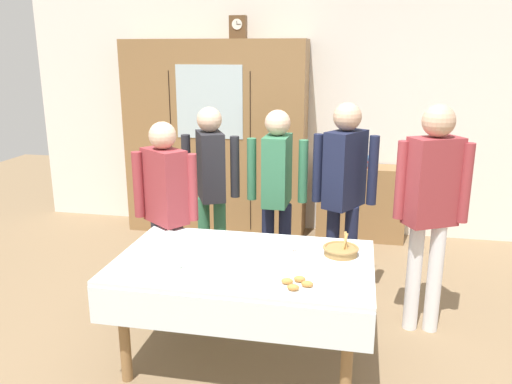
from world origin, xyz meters
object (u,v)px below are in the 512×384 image
object	(u,v)px
person_behind_table_left	(211,179)
spoon_mid_right	(202,262)
tea_cup_near_left	(288,248)
person_near_right_end	(431,197)
book_stack	(363,161)
bread_basket	(341,250)
person_by_cabinet	(277,184)
person_beside_shelf	(166,201)
tea_cup_mid_left	(169,237)
tea_cup_center	(265,254)
spoon_far_left	(229,262)
bookshelf_low	(361,203)
dining_table	(243,275)
tea_cup_back_edge	(175,265)
wall_cabinet	(216,139)
mantel_clock	(238,27)
tea_cup_front_edge	(342,279)
pastry_plate	(297,285)
person_behind_table_right	(344,183)
spoon_near_left	(237,249)

from	to	relation	value
person_behind_table_left	spoon_mid_right	bearing A→B (deg)	-76.62
tea_cup_near_left	person_near_right_end	bearing A→B (deg)	26.53
tea_cup_near_left	book_stack	bearing A→B (deg)	78.55
bread_basket	person_by_cabinet	distance (m)	1.12
person_beside_shelf	tea_cup_mid_left	bearing A→B (deg)	-66.45
tea_cup_center	spoon_far_left	bearing A→B (deg)	-146.42
tea_cup_near_left	person_near_right_end	size ratio (longest dim) A/B	0.08
bookshelf_low	spoon_far_left	distance (m)	2.83
dining_table	person_near_right_end	size ratio (longest dim) A/B	0.98
book_stack	tea_cup_mid_left	distance (m)	2.74
dining_table	tea_cup_back_edge	world-z (taller)	tea_cup_back_edge
wall_cabinet	bookshelf_low	size ratio (longest dim) A/B	2.27
person_beside_shelf	person_near_right_end	world-z (taller)	person_near_right_end
bookshelf_low	person_near_right_end	distance (m)	2.10
wall_cabinet	person_near_right_end	bearing A→B (deg)	-41.59
mantel_clock	bookshelf_low	size ratio (longest dim) A/B	0.25
tea_cup_center	person_behind_table_left	distance (m)	1.33
tea_cup_front_edge	mantel_clock	bearing A→B (deg)	114.52
spoon_mid_right	wall_cabinet	bearing A→B (deg)	103.58
tea_cup_near_left	spoon_mid_right	distance (m)	0.59
bookshelf_low	tea_cup_back_edge	distance (m)	3.08
tea_cup_near_left	pastry_plate	distance (m)	0.55
person_near_right_end	tea_cup_near_left	bearing A→B (deg)	-153.47
tea_cup_back_edge	person_beside_shelf	size ratio (longest dim) A/B	0.08
spoon_mid_right	person_behind_table_right	bearing A→B (deg)	53.24
bread_basket	person_by_cabinet	world-z (taller)	person_by_cabinet
mantel_clock	spoon_far_left	bearing A→B (deg)	-78.24
spoon_near_left	bread_basket	bearing A→B (deg)	3.47
wall_cabinet	person_near_right_end	world-z (taller)	wall_cabinet
tea_cup_back_edge	spoon_far_left	bearing A→B (deg)	27.18
tea_cup_mid_left	tea_cup_center	xyz separation A→B (m)	(0.73, -0.17, 0.00)
dining_table	tea_cup_mid_left	bearing A→B (deg)	156.32
dining_table	book_stack	world-z (taller)	book_stack
mantel_clock	person_behind_table_right	world-z (taller)	mantel_clock
spoon_far_left	spoon_mid_right	bearing A→B (deg)	-172.74
tea_cup_mid_left	person_by_cabinet	bearing A→B (deg)	54.88
tea_cup_near_left	tea_cup_center	distance (m)	0.18
person_beside_shelf	person_behind_table_left	size ratio (longest dim) A/B	0.97
pastry_plate	spoon_far_left	bearing A→B (deg)	149.84
mantel_clock	pastry_plate	world-z (taller)	mantel_clock
spoon_mid_right	dining_table	bearing A→B (deg)	14.25
tea_cup_near_left	person_behind_table_right	distance (m)	0.97
wall_cabinet	spoon_near_left	xyz separation A→B (m)	(0.82, -2.40, -0.34)
person_near_right_end	person_behind_table_right	world-z (taller)	person_near_right_end
bread_basket	person_by_cabinet	size ratio (longest dim) A/B	0.15
bookshelf_low	bread_basket	size ratio (longest dim) A/B	4.01
mantel_clock	tea_cup_center	distance (m)	3.02
wall_cabinet	bookshelf_low	xyz separation A→B (m)	(1.66, 0.05, -0.68)
tea_cup_center	spoon_mid_right	size ratio (longest dim) A/B	1.09
book_stack	person_by_cabinet	distance (m)	1.64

